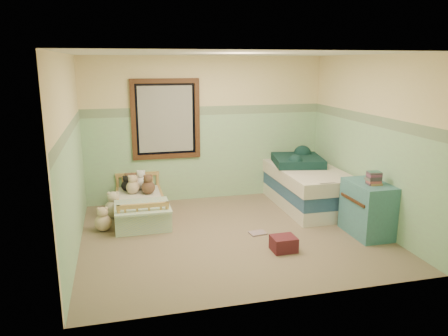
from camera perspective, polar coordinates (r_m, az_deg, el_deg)
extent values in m
cube|color=#6F604B|center=(6.27, 1.11, -8.80)|extent=(4.20, 3.60, 0.02)
cube|color=silver|center=(5.79, 1.23, 14.90)|extent=(4.20, 3.60, 0.02)
cube|color=beige|center=(7.63, -2.39, 5.12)|extent=(4.20, 0.04, 2.50)
cube|color=beige|center=(4.24, 7.56, -2.03)|extent=(4.20, 0.04, 2.50)
cube|color=beige|center=(5.73, -19.55, 1.44)|extent=(0.04, 3.60, 2.50)
cube|color=beige|center=(6.75, 18.66, 3.28)|extent=(0.04, 3.60, 2.50)
cube|color=#92B693|center=(7.70, -2.33, 1.42)|extent=(4.20, 0.01, 1.50)
cube|color=#35613D|center=(7.57, -2.39, 7.54)|extent=(4.20, 0.01, 0.15)
cube|color=#301D0F|center=(7.45, -7.65, 6.36)|extent=(1.16, 0.06, 1.36)
cube|color=#B0B0AA|center=(7.46, -7.66, 6.37)|extent=(0.92, 0.01, 1.12)
cube|color=#BE8B44|center=(7.03, -10.85, -5.59)|extent=(0.74, 1.48, 0.19)
cube|color=white|center=(6.98, -10.91, -4.39)|extent=(0.68, 1.41, 0.12)
cube|color=#80B3DB|center=(6.52, -10.69, -4.99)|extent=(0.80, 0.74, 0.03)
sphere|color=brown|center=(7.41, -12.35, -2.10)|extent=(0.20, 0.20, 0.20)
sphere|color=white|center=(7.41, -10.81, -1.92)|extent=(0.22, 0.22, 0.22)
sphere|color=beige|center=(7.20, -11.89, -2.50)|extent=(0.21, 0.21, 0.21)
sphere|color=black|center=(7.21, -10.06, -2.56)|extent=(0.17, 0.17, 0.17)
sphere|color=beige|center=(7.10, -14.25, -5.18)|extent=(0.29, 0.29, 0.29)
sphere|color=beige|center=(6.59, -15.58, -6.94)|extent=(0.24, 0.24, 0.24)
cube|color=white|center=(7.55, 10.71, -4.10)|extent=(0.94, 1.88, 0.22)
cube|color=navy|center=(7.49, 10.79, -2.49)|extent=(0.94, 1.88, 0.22)
cube|color=beige|center=(7.43, 10.86, -0.86)|extent=(0.98, 1.92, 0.22)
cube|color=#11332D|center=(7.63, 9.64, 0.97)|extent=(0.95, 0.98, 0.14)
cube|color=teal|center=(6.46, 18.34, -5.11)|extent=(0.48, 0.76, 0.76)
cube|color=brown|center=(6.26, 19.09, -1.29)|extent=(0.19, 0.16, 0.18)
cube|color=maroon|center=(5.78, 7.83, -9.82)|extent=(0.31, 0.28, 0.19)
cube|color=orange|center=(6.30, 4.45, -8.51)|extent=(0.25, 0.21, 0.02)
sphere|color=white|center=(7.25, -10.05, -2.51)|extent=(0.16, 0.16, 0.16)
sphere|color=brown|center=(7.14, -9.91, -2.52)|extent=(0.22, 0.22, 0.22)
sphere|color=brown|center=(7.42, -11.81, -2.06)|extent=(0.20, 0.20, 0.20)
sphere|color=beige|center=(7.35, -11.60, -2.31)|extent=(0.17, 0.17, 0.17)
sphere|color=black|center=(7.37, -12.67, -2.28)|extent=(0.18, 0.18, 0.18)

